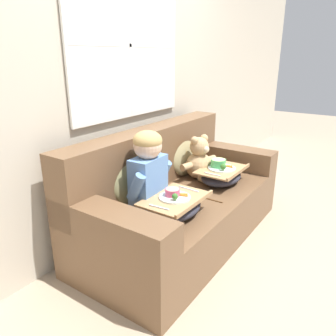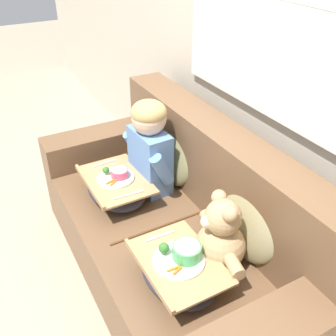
{
  "view_description": "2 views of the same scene",
  "coord_description": "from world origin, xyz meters",
  "px_view_note": "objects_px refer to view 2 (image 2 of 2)",
  "views": [
    {
      "loc": [
        -2.05,
        -1.24,
        1.44
      ],
      "look_at": [
        -0.15,
        0.06,
        0.65
      ],
      "focal_mm": 35.0,
      "sensor_mm": 36.0,
      "label": 1
    },
    {
      "loc": [
        1.41,
        -0.77,
        1.81
      ],
      "look_at": [
        -0.12,
        0.07,
        0.68
      ],
      "focal_mm": 42.0,
      "sensor_mm": 36.0,
      "label": 2
    }
  ],
  "objects_px": {
    "throw_pillow_behind_teddy": "(251,220)",
    "child_figure": "(149,142)",
    "lap_tray_child": "(116,187)",
    "teddy_bear": "(220,238)",
    "lap_tray_teddy": "(179,269)",
    "couch": "(179,232)",
    "throw_pillow_behind_child": "(175,151)"
  },
  "relations": [
    {
      "from": "couch",
      "to": "teddy_bear",
      "type": "bearing_deg",
      "value": 0.61
    },
    {
      "from": "throw_pillow_behind_child",
      "to": "teddy_bear",
      "type": "relative_size",
      "value": 1.05
    },
    {
      "from": "throw_pillow_behind_child",
      "to": "teddy_bear",
      "type": "height_order",
      "value": "throw_pillow_behind_child"
    },
    {
      "from": "throw_pillow_behind_teddy",
      "to": "child_figure",
      "type": "height_order",
      "value": "child_figure"
    },
    {
      "from": "throw_pillow_behind_child",
      "to": "child_figure",
      "type": "distance_m",
      "value": 0.2
    },
    {
      "from": "lap_tray_child",
      "to": "lap_tray_teddy",
      "type": "bearing_deg",
      "value": 0.12
    },
    {
      "from": "couch",
      "to": "throw_pillow_behind_child",
      "type": "bearing_deg",
      "value": 153.94
    },
    {
      "from": "lap_tray_child",
      "to": "teddy_bear",
      "type": "bearing_deg",
      "value": 16.73
    },
    {
      "from": "teddy_bear",
      "to": "couch",
      "type": "bearing_deg",
      "value": -179.39
    },
    {
      "from": "lap_tray_child",
      "to": "throw_pillow_behind_child",
      "type": "bearing_deg",
      "value": 90.0
    },
    {
      "from": "throw_pillow_behind_teddy",
      "to": "child_figure",
      "type": "distance_m",
      "value": 0.75
    },
    {
      "from": "child_figure",
      "to": "lap_tray_teddy",
      "type": "relative_size",
      "value": 1.25
    },
    {
      "from": "couch",
      "to": "lap_tray_teddy",
      "type": "distance_m",
      "value": 0.45
    },
    {
      "from": "teddy_bear",
      "to": "lap_tray_teddy",
      "type": "distance_m",
      "value": 0.23
    },
    {
      "from": "child_figure",
      "to": "lap_tray_child",
      "type": "height_order",
      "value": "child_figure"
    },
    {
      "from": "lap_tray_teddy",
      "to": "couch",
      "type": "bearing_deg",
      "value": 149.65
    },
    {
      "from": "throw_pillow_behind_child",
      "to": "couch",
      "type": "bearing_deg",
      "value": -26.06
    },
    {
      "from": "teddy_bear",
      "to": "lap_tray_child",
      "type": "relative_size",
      "value": 0.9
    },
    {
      "from": "child_figure",
      "to": "teddy_bear",
      "type": "xyz_separation_m",
      "value": [
        0.72,
        -0.0,
        -0.14
      ]
    },
    {
      "from": "couch",
      "to": "throw_pillow_behind_teddy",
      "type": "relative_size",
      "value": 4.44
    },
    {
      "from": "couch",
      "to": "child_figure",
      "type": "xyz_separation_m",
      "value": [
        -0.36,
        0.01,
        0.39
      ]
    },
    {
      "from": "lap_tray_child",
      "to": "child_figure",
      "type": "bearing_deg",
      "value": 89.99
    },
    {
      "from": "lap_tray_child",
      "to": "lap_tray_teddy",
      "type": "xyz_separation_m",
      "value": [
        0.72,
        0.0,
        0.0
      ]
    },
    {
      "from": "child_figure",
      "to": "teddy_bear",
      "type": "bearing_deg",
      "value": -0.33
    },
    {
      "from": "throw_pillow_behind_child",
      "to": "lap_tray_teddy",
      "type": "height_order",
      "value": "throw_pillow_behind_child"
    },
    {
      "from": "couch",
      "to": "lap_tray_child",
      "type": "height_order",
      "value": "couch"
    },
    {
      "from": "couch",
      "to": "throw_pillow_behind_child",
      "type": "xyz_separation_m",
      "value": [
        -0.36,
        0.18,
        0.29
      ]
    },
    {
      "from": "throw_pillow_behind_teddy",
      "to": "lap_tray_child",
      "type": "relative_size",
      "value": 0.92
    },
    {
      "from": "lap_tray_teddy",
      "to": "child_figure",
      "type": "bearing_deg",
      "value": 163.1
    },
    {
      "from": "lap_tray_child",
      "to": "lap_tray_teddy",
      "type": "height_order",
      "value": "lap_tray_teddy"
    },
    {
      "from": "throw_pillow_behind_teddy",
      "to": "lap_tray_child",
      "type": "distance_m",
      "value": 0.83
    },
    {
      "from": "couch",
      "to": "lap_tray_teddy",
      "type": "relative_size",
      "value": 4.2
    }
  ]
}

